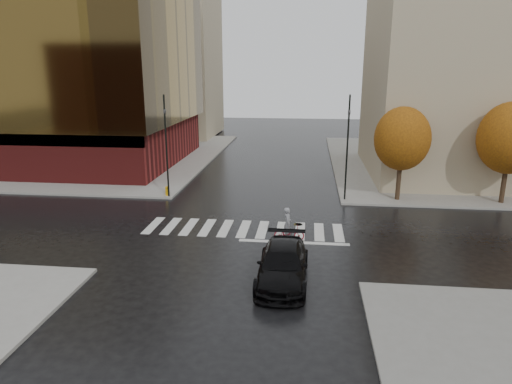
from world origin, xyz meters
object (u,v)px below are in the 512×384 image
traffic_light_ne (348,141)px  cyclist (289,229)px  sedan (283,265)px  fire_hydrant (167,190)px  traffic_light_nw (166,140)px

traffic_light_ne → cyclist: bearing=51.6°
traffic_light_ne → sedan: bearing=60.3°
traffic_light_ne → fire_hydrant: (-12.80, -0.48, -3.76)m
cyclist → fire_hydrant: bearing=48.6°
sedan → cyclist: size_ratio=2.88×
sedan → fire_hydrant: size_ratio=7.77×
traffic_light_ne → fire_hydrant: bearing=-11.9°
sedan → fire_hydrant: (-9.16, 12.46, -0.25)m
sedan → traffic_light_nw: 15.58m
traffic_light_nw → fire_hydrant: bearing=-113.9°
traffic_light_nw → traffic_light_ne: bearing=114.2°
sedan → traffic_light_ne: 13.89m
cyclist → traffic_light_ne: bearing=-26.5°
cyclist → traffic_light_nw: (-8.99, 7.30, 3.63)m
traffic_light_nw → traffic_light_ne: size_ratio=0.99×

